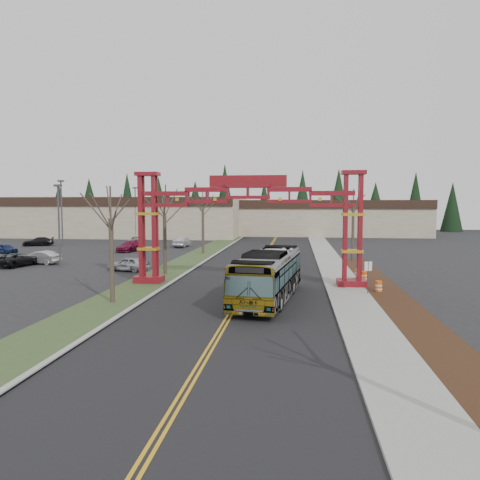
# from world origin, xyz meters

# --- Properties ---
(ground) EXTENTS (200.00, 200.00, 0.00)m
(ground) POSITION_xyz_m (0.00, 0.00, 0.00)
(ground) COLOR black
(ground) RESTS_ON ground
(road) EXTENTS (12.00, 110.00, 0.02)m
(road) POSITION_xyz_m (0.00, 25.00, 0.01)
(road) COLOR black
(road) RESTS_ON ground
(lane_line_left) EXTENTS (0.12, 100.00, 0.01)m
(lane_line_left) POSITION_xyz_m (-0.12, 25.00, 0.03)
(lane_line_left) COLOR gold
(lane_line_left) RESTS_ON road
(lane_line_right) EXTENTS (0.12, 100.00, 0.01)m
(lane_line_right) POSITION_xyz_m (0.12, 25.00, 0.03)
(lane_line_right) COLOR gold
(lane_line_right) RESTS_ON road
(curb_right) EXTENTS (0.30, 110.00, 0.15)m
(curb_right) POSITION_xyz_m (6.15, 25.00, 0.07)
(curb_right) COLOR #9E9F9A
(curb_right) RESTS_ON ground
(sidewalk_right) EXTENTS (2.60, 110.00, 0.14)m
(sidewalk_right) POSITION_xyz_m (7.60, 25.00, 0.08)
(sidewalk_right) COLOR gray
(sidewalk_right) RESTS_ON ground
(landscape_strip) EXTENTS (2.60, 50.00, 0.12)m
(landscape_strip) POSITION_xyz_m (10.20, 10.00, 0.06)
(landscape_strip) COLOR #301E10
(landscape_strip) RESTS_ON ground
(grass_median) EXTENTS (4.00, 110.00, 0.08)m
(grass_median) POSITION_xyz_m (-8.00, 25.00, 0.04)
(grass_median) COLOR #2D4422
(grass_median) RESTS_ON ground
(curb_left) EXTENTS (0.30, 110.00, 0.15)m
(curb_left) POSITION_xyz_m (-6.15, 25.00, 0.07)
(curb_left) COLOR #9E9F9A
(curb_left) RESTS_ON ground
(gateway_arch) EXTENTS (18.20, 1.60, 8.90)m
(gateway_arch) POSITION_xyz_m (0.00, 18.00, 5.98)
(gateway_arch) COLOR maroon
(gateway_arch) RESTS_ON ground
(retail_building_west) EXTENTS (46.00, 22.30, 7.50)m
(retail_building_west) POSITION_xyz_m (-30.00, 71.96, 3.76)
(retail_building_west) COLOR tan
(retail_building_west) RESTS_ON ground
(retail_building_east) EXTENTS (38.00, 20.30, 7.00)m
(retail_building_east) POSITION_xyz_m (10.00, 79.95, 3.51)
(retail_building_east) COLOR tan
(retail_building_east) RESTS_ON ground
(conifer_treeline) EXTENTS (116.10, 5.60, 13.00)m
(conifer_treeline) POSITION_xyz_m (0.25, 92.00, 6.49)
(conifer_treeline) COLOR black
(conifer_treeline) RESTS_ON ground
(transit_bus) EXTENTS (4.32, 12.26, 3.34)m
(transit_bus) POSITION_xyz_m (1.96, 12.52, 1.67)
(transit_bus) COLOR #B9BCC1
(transit_bus) RESTS_ON ground
(silver_sedan) EXTENTS (2.06, 4.22, 1.33)m
(silver_sedan) POSITION_xyz_m (2.87, 29.73, 0.67)
(silver_sedan) COLOR #A5A8AD
(silver_sedan) RESTS_ON ground
(parked_car_near_a) EXTENTS (4.27, 2.46, 1.37)m
(parked_car_near_a) POSITION_xyz_m (-12.02, 24.24, 0.68)
(parked_car_near_a) COLOR silver
(parked_car_near_a) RESTS_ON ground
(parked_car_near_b) EXTENTS (4.40, 2.12, 1.39)m
(parked_car_near_b) POSITION_xyz_m (-23.10, 28.10, 0.69)
(parked_car_near_b) COLOR silver
(parked_car_near_b) RESTS_ON ground
(parked_car_near_c) EXTENTS (3.20, 5.24, 1.36)m
(parked_car_near_c) POSITION_xyz_m (-24.46, 26.17, 0.68)
(parked_car_near_c) COLOR black
(parked_car_near_c) RESTS_ON ground
(parked_car_mid_a) EXTENTS (3.00, 5.23, 1.43)m
(parked_car_mid_a) POSITION_xyz_m (-18.21, 41.74, 0.71)
(parked_car_mid_a) COLOR maroon
(parked_car_mid_a) RESTS_ON ground
(parked_car_mid_b) EXTENTS (3.90, 2.71, 1.23)m
(parked_car_mid_b) POSITION_xyz_m (-33.28, 37.43, 0.62)
(parked_car_mid_b) COLOR navy
(parked_car_mid_b) RESTS_ON ground
(parked_car_far_a) EXTENTS (1.74, 4.54, 1.48)m
(parked_car_far_a) POSITION_xyz_m (-12.89, 48.82, 0.74)
(parked_car_far_a) COLOR #AEAEB6
(parked_car_far_a) RESTS_ON ground
(parked_car_far_b) EXTENTS (3.30, 5.37, 1.39)m
(parked_car_far_b) POSITION_xyz_m (-20.45, 50.57, 0.69)
(parked_car_far_b) COLOR white
(parked_car_far_b) RESTS_ON ground
(parked_car_far_c) EXTENTS (4.81, 3.45, 1.29)m
(parked_car_far_c) POSITION_xyz_m (-34.88, 47.90, 0.65)
(parked_car_far_c) COLOR black
(parked_car_far_c) RESTS_ON ground
(bare_tree_median_near) EXTENTS (3.12, 3.12, 7.54)m
(bare_tree_median_near) POSITION_xyz_m (-8.00, 10.40, 5.44)
(bare_tree_median_near) COLOR #382D26
(bare_tree_median_near) RESTS_ON ground
(bare_tree_median_mid) EXTENTS (3.24, 3.24, 7.42)m
(bare_tree_median_mid) POSITION_xyz_m (-8.00, 22.68, 5.25)
(bare_tree_median_mid) COLOR #382D26
(bare_tree_median_mid) RESTS_ON ground
(bare_tree_median_far) EXTENTS (3.32, 3.32, 8.20)m
(bare_tree_median_far) POSITION_xyz_m (-8.00, 40.05, 5.97)
(bare_tree_median_far) COLOR #382D26
(bare_tree_median_far) RESTS_ON ground
(bare_tree_right_far) EXTENTS (3.11, 3.11, 8.00)m
(bare_tree_right_far) POSITION_xyz_m (10.00, 34.61, 5.91)
(bare_tree_right_far) COLOR #382D26
(bare_tree_right_far) RESTS_ON ground
(light_pole_near) EXTENTS (0.72, 0.36, 8.32)m
(light_pole_near) POSITION_xyz_m (-20.14, 26.60, 4.81)
(light_pole_near) COLOR #3F3F44
(light_pole_near) RESTS_ON ground
(light_pole_mid) EXTENTS (0.85, 0.43, 9.85)m
(light_pole_mid) POSITION_xyz_m (-31.23, 48.34, 5.70)
(light_pole_mid) COLOR #3F3F44
(light_pole_mid) RESTS_ON ground
(light_pole_far) EXTENTS (0.80, 0.40, 9.20)m
(light_pole_far) POSITION_xyz_m (-24.27, 61.09, 5.32)
(light_pole_far) COLOR #3F3F44
(light_pole_far) RESTS_ON ground
(street_sign) EXTENTS (0.53, 0.19, 2.39)m
(street_sign) POSITION_xyz_m (8.76, 14.96, 1.72)
(street_sign) COLOR #3F3F44
(street_sign) RESTS_ON ground
(barrel_south) EXTENTS (0.48, 0.48, 0.89)m
(barrel_south) POSITION_xyz_m (9.66, 15.87, 0.45)
(barrel_south) COLOR #F25A0D
(barrel_south) RESTS_ON ground
(barrel_mid) EXTENTS (0.48, 0.48, 0.89)m
(barrel_mid) POSITION_xyz_m (9.28, 20.50, 0.44)
(barrel_mid) COLOR #F25A0D
(barrel_mid) RESTS_ON ground
(barrel_north) EXTENTS (0.50, 0.50, 0.94)m
(barrel_north) POSITION_xyz_m (8.91, 21.50, 0.47)
(barrel_north) COLOR #F25A0D
(barrel_north) RESTS_ON ground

